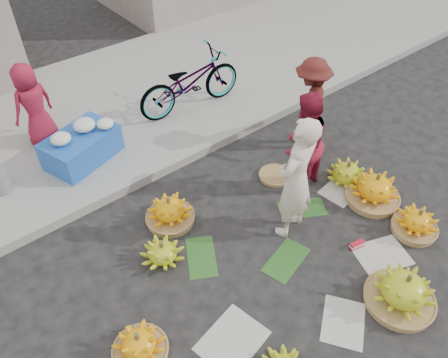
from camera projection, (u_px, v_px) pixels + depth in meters
ground at (281, 246)px, 5.61m from camera, size 80.00×80.00×0.00m
curb at (183, 157)px, 6.83m from camera, size 40.00×0.25×0.15m
sidewalk at (119, 101)px, 8.05m from camera, size 40.00×4.00×0.12m
newspaper_scatter at (328, 288)px, 5.15m from camera, size 3.20×1.80×0.00m
banana_leaves at (265, 240)px, 5.68m from camera, size 2.00×1.00×0.00m
banana_bunch_0 at (139, 346)px, 4.45m from camera, size 0.59×0.59×0.41m
banana_bunch_2 at (403, 291)px, 4.86m from camera, size 0.78×0.78×0.52m
banana_bunch_3 at (417, 222)px, 5.69m from camera, size 0.58×0.58×0.41m
banana_bunch_4 at (375, 189)px, 6.08m from camera, size 0.74×0.74×0.50m
banana_bunch_5 at (347, 172)px, 6.43m from camera, size 0.75×0.75×0.36m
banana_bunch_6 at (162, 252)px, 5.38m from camera, size 0.62×0.62×0.32m
banana_bunch_7 at (170, 211)px, 5.81m from camera, size 0.64×0.64×0.44m
basket_spare at (275, 176)px, 6.57m from camera, size 0.54×0.54×0.05m
incense_stack at (357, 245)px, 5.57m from camera, size 0.21×0.10×0.08m
vendor_cream at (296, 179)px, 5.26m from camera, size 0.72×0.56×1.75m
vendor_red at (303, 144)px, 5.94m from camera, size 0.85×0.72×1.54m
man_striped at (310, 104)px, 6.69m from camera, size 1.12×1.01×1.51m
flower_table at (82, 145)px, 6.56m from camera, size 1.23×0.98×0.63m
grey_bucket at (0, 182)px, 6.10m from camera, size 0.29×0.29×0.33m
flower_vendor at (33, 105)px, 6.62m from camera, size 0.74×0.59×1.34m
bicycle at (190, 82)px, 7.44m from camera, size 0.80×1.98×1.02m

